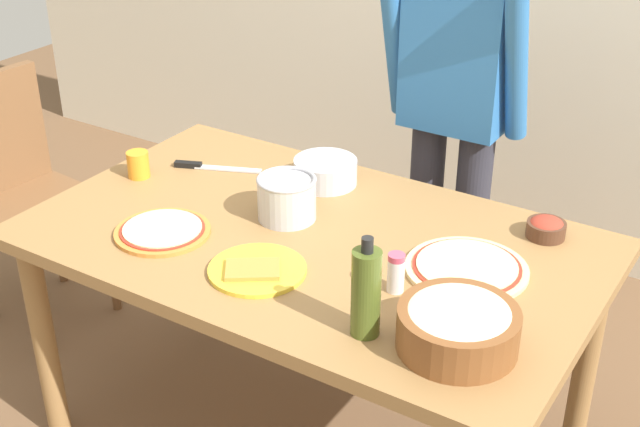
# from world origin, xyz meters

# --- Properties ---
(dining_table) EXTENTS (1.60, 0.96, 0.76)m
(dining_table) POSITION_xyz_m (0.00, 0.00, 0.67)
(dining_table) COLOR olive
(dining_table) RESTS_ON ground
(person_cook) EXTENTS (0.49, 0.25, 1.62)m
(person_cook) POSITION_xyz_m (0.09, 0.76, 0.94)
(person_cook) COLOR #2D2D38
(person_cook) RESTS_ON ground
(chair_wooden_left) EXTENTS (0.44, 0.44, 0.95)m
(chair_wooden_left) POSITION_xyz_m (-1.32, 0.07, 0.54)
(chair_wooden_left) COLOR brown
(chair_wooden_left) RESTS_ON ground
(pizza_raw_on_board) EXTENTS (0.32, 0.32, 0.02)m
(pizza_raw_on_board) POSITION_xyz_m (0.45, 0.06, 0.77)
(pizza_raw_on_board) COLOR beige
(pizza_raw_on_board) RESTS_ON dining_table
(pizza_cooked_on_tray) EXTENTS (0.27, 0.27, 0.02)m
(pizza_cooked_on_tray) POSITION_xyz_m (-0.36, -0.21, 0.77)
(pizza_cooked_on_tray) COLOR #C67A33
(pizza_cooked_on_tray) RESTS_ON dining_table
(plate_with_slice) EXTENTS (0.26, 0.26, 0.02)m
(plate_with_slice) POSITION_xyz_m (-0.02, -0.24, 0.77)
(plate_with_slice) COLOR gold
(plate_with_slice) RESTS_ON dining_table
(popcorn_bowl) EXTENTS (0.28, 0.28, 0.11)m
(popcorn_bowl) POSITION_xyz_m (0.56, -0.25, 0.82)
(popcorn_bowl) COLOR brown
(popcorn_bowl) RESTS_ON dining_table
(mixing_bowl_steel) EXTENTS (0.20, 0.20, 0.08)m
(mixing_bowl_steel) POSITION_xyz_m (-0.14, 0.31, 0.80)
(mixing_bowl_steel) COLOR #B7B7BC
(mixing_bowl_steel) RESTS_ON dining_table
(small_sauce_bowl) EXTENTS (0.11, 0.11, 0.06)m
(small_sauce_bowl) POSITION_xyz_m (0.56, 0.35, 0.79)
(small_sauce_bowl) COLOR #4C2D1E
(small_sauce_bowl) RESTS_ON dining_table
(olive_oil_bottle) EXTENTS (0.07, 0.07, 0.26)m
(olive_oil_bottle) POSITION_xyz_m (0.35, -0.32, 0.87)
(olive_oil_bottle) COLOR #47561E
(olive_oil_bottle) RESTS_ON dining_table
(steel_pot) EXTENTS (0.17, 0.17, 0.13)m
(steel_pot) POSITION_xyz_m (-0.12, 0.06, 0.83)
(steel_pot) COLOR #B7B7BC
(steel_pot) RESTS_ON dining_table
(cup_orange) EXTENTS (0.07, 0.07, 0.08)m
(cup_orange) POSITION_xyz_m (-0.67, 0.03, 0.80)
(cup_orange) COLOR orange
(cup_orange) RESTS_ON dining_table
(salt_shaker) EXTENTS (0.04, 0.04, 0.11)m
(salt_shaker) POSITION_xyz_m (0.33, -0.12, 0.81)
(salt_shaker) COLOR white
(salt_shaker) RESTS_ON dining_table
(chef_knife) EXTENTS (0.28, 0.13, 0.02)m
(chef_knife) POSITION_xyz_m (-0.53, 0.20, 0.77)
(chef_knife) COLOR silver
(chef_knife) RESTS_ON dining_table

